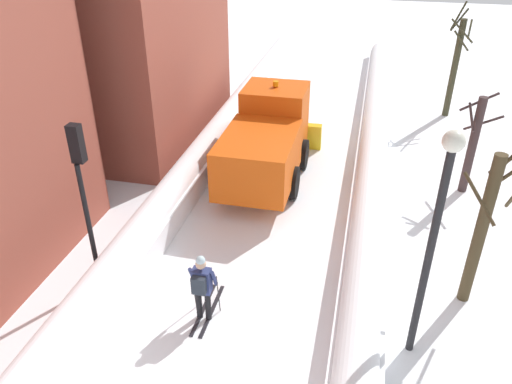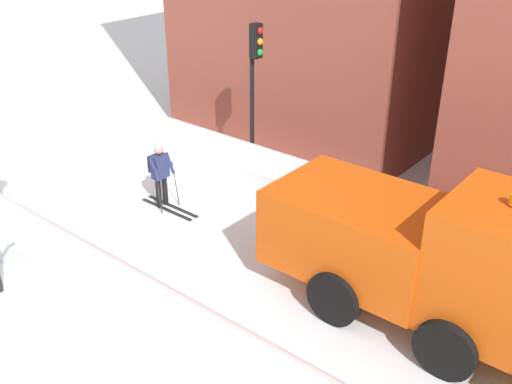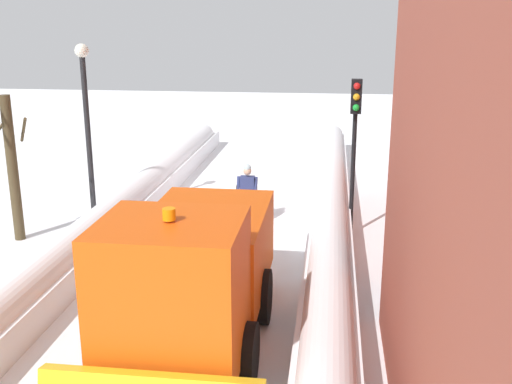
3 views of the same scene
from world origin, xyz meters
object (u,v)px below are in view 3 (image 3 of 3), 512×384
plow_truck (193,273)px  street_lamp (86,111)px  traffic_light_pole (355,128)px  bare_tree_near (11,163)px  skier (247,191)px

plow_truck → street_lamp: size_ratio=1.15×
traffic_light_pole → bare_tree_near: bearing=9.0°
skier → traffic_light_pole: (-3.00, 0.68, 2.04)m
traffic_light_pole → skier: bearing=-12.8°
plow_truck → street_lamp: (4.71, -6.99, 1.81)m
skier → traffic_light_pole: traffic_light_pole is taller
plow_truck → traffic_light_pole: size_ratio=1.38×
traffic_light_pole → bare_tree_near: 9.21m
street_lamp → bare_tree_near: bearing=55.3°
traffic_light_pole → street_lamp: street_lamp is taller
plow_truck → skier: bearing=-89.9°
skier → street_lamp: bearing=1.7°
plow_truck → bare_tree_near: bearing=-39.5°
traffic_light_pole → bare_tree_near: size_ratio=0.97×
plow_truck → bare_tree_near: bare_tree_near is taller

